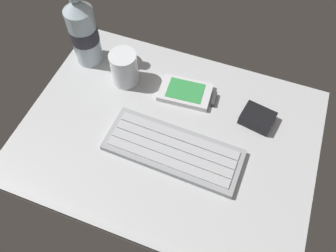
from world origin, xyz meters
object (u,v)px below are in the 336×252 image
at_px(keyboard, 173,150).
at_px(juice_cup, 124,69).
at_px(handheld_device, 188,93).
at_px(charger_block, 257,118).
at_px(water_bottle, 83,31).

xyz_separation_m(keyboard, juice_cup, (-0.17, 0.14, 0.03)).
distance_m(handheld_device, charger_block, 0.17).
bearing_deg(charger_block, keyboard, -136.92).
xyz_separation_m(handheld_device, charger_block, (0.17, -0.02, 0.00)).
bearing_deg(juice_cup, keyboard, -39.54).
distance_m(keyboard, water_bottle, 0.35).
height_order(handheld_device, juice_cup, juice_cup).
xyz_separation_m(handheld_device, juice_cup, (-0.16, -0.01, 0.03)).
distance_m(handheld_device, juice_cup, 0.16).
bearing_deg(keyboard, charger_block, 43.08).
distance_m(keyboard, charger_block, 0.20).
bearing_deg(handheld_device, juice_cup, -176.45).
bearing_deg(keyboard, handheld_device, 97.25).
bearing_deg(handheld_device, keyboard, -82.75).
bearing_deg(charger_block, juice_cup, 179.04).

